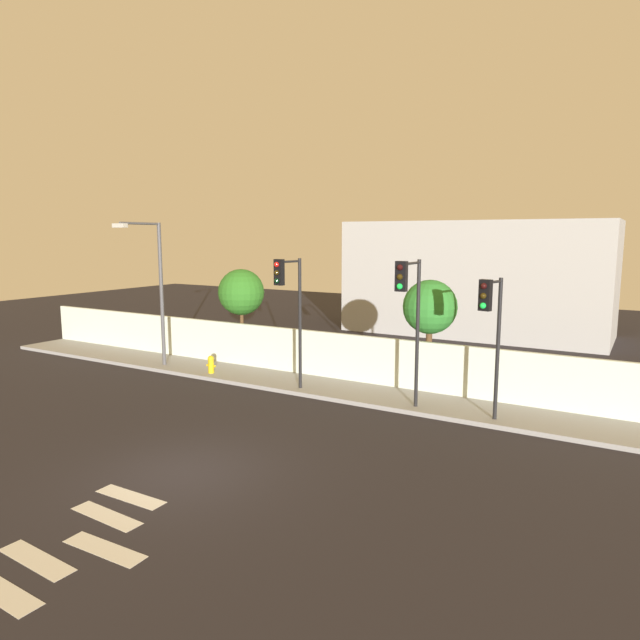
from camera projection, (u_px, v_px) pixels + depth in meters
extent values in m
plane|color=#262328|center=(184.00, 473.00, 13.75)|extent=(80.00, 80.00, 0.00)
cube|color=gray|center=(343.00, 391.00, 20.73)|extent=(36.00, 2.40, 0.15)
cube|color=silver|center=(359.00, 358.00, 21.68)|extent=(36.00, 0.18, 1.80)
cube|color=silver|center=(1.00, 592.00, 9.15)|extent=(1.81, 0.50, 0.01)
cube|color=silver|center=(36.00, 560.00, 10.05)|extent=(1.82, 0.53, 0.01)
cube|color=silver|center=(104.00, 549.00, 10.40)|extent=(1.81, 0.48, 0.01)
cube|color=silver|center=(106.00, 516.00, 11.63)|extent=(1.82, 0.52, 0.01)
cube|color=silver|center=(131.00, 497.00, 12.48)|extent=(1.80, 0.46, 0.01)
cylinder|color=black|center=(417.00, 334.00, 18.26)|extent=(0.12, 0.12, 4.83)
cylinder|color=black|center=(411.00, 263.00, 17.29)|extent=(0.08, 1.47, 0.08)
cube|color=black|center=(401.00, 276.00, 16.71)|extent=(0.34, 0.20, 0.90)
sphere|color=black|center=(400.00, 267.00, 16.57)|extent=(0.18, 0.18, 0.18)
sphere|color=#33260A|center=(400.00, 277.00, 16.61)|extent=(0.18, 0.18, 0.18)
sphere|color=#19F24C|center=(400.00, 286.00, 16.65)|extent=(0.18, 0.18, 0.18)
cylinder|color=black|center=(498.00, 350.00, 17.01)|extent=(0.12, 0.12, 4.34)
cylinder|color=black|center=(494.00, 282.00, 16.37)|extent=(0.29, 0.92, 0.08)
cube|color=black|center=(485.00, 295.00, 16.09)|extent=(0.38, 0.27, 0.90)
sphere|color=black|center=(484.00, 286.00, 15.96)|extent=(0.18, 0.18, 0.18)
sphere|color=#33260A|center=(483.00, 296.00, 16.00)|extent=(0.18, 0.18, 0.18)
sphere|color=#19F24C|center=(483.00, 306.00, 16.05)|extent=(0.18, 0.18, 0.18)
cylinder|color=black|center=(300.00, 324.00, 20.53)|extent=(0.12, 0.12, 4.77)
cylinder|color=black|center=(290.00, 262.00, 19.79)|extent=(0.26, 1.05, 0.08)
cube|color=black|center=(279.00, 272.00, 19.44)|extent=(0.37, 0.25, 0.90)
sphere|color=red|center=(277.00, 265.00, 19.31)|extent=(0.18, 0.18, 0.18)
sphere|color=#33260A|center=(277.00, 273.00, 19.35)|extent=(0.18, 0.18, 0.18)
sphere|color=black|center=(277.00, 281.00, 19.40)|extent=(0.18, 0.18, 0.18)
cylinder|color=#4C4C51|center=(162.00, 295.00, 24.20)|extent=(0.16, 0.16, 6.11)
cylinder|color=#4C4C51|center=(140.00, 223.00, 22.81)|extent=(0.23, 2.14, 0.10)
cube|color=beige|center=(120.00, 225.00, 21.88)|extent=(0.61, 0.28, 0.16)
cylinder|color=gold|center=(211.00, 366.00, 23.07)|extent=(0.24, 0.24, 0.56)
sphere|color=gold|center=(211.00, 359.00, 23.02)|extent=(0.26, 0.26, 0.26)
cylinder|color=gold|center=(208.00, 365.00, 23.15)|extent=(0.10, 0.09, 0.09)
cylinder|color=gold|center=(214.00, 366.00, 22.98)|extent=(0.10, 0.09, 0.09)
cylinder|color=brown|center=(242.00, 334.00, 25.59)|extent=(0.17, 0.17, 2.64)
sphere|color=#2D7221|center=(241.00, 292.00, 25.31)|extent=(2.07, 2.07, 2.07)
cylinder|color=brown|center=(428.00, 355.00, 21.16)|extent=(0.23, 0.23, 2.55)
sphere|color=#2D7C2D|center=(430.00, 307.00, 20.89)|extent=(2.01, 2.01, 2.01)
cube|color=#AFAFAF|center=(477.00, 278.00, 32.95)|extent=(14.69, 6.00, 6.54)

